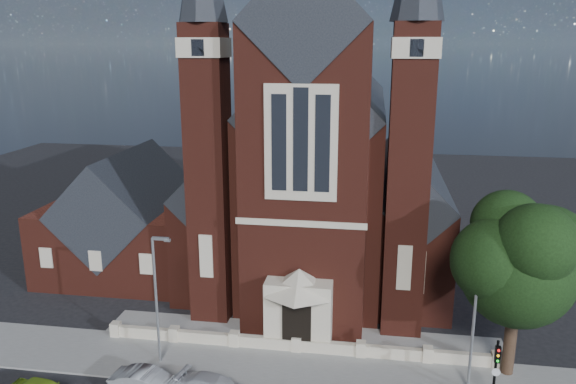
# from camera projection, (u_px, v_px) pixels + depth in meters

# --- Properties ---
(ground) EXTENTS (120.00, 120.00, 0.00)m
(ground) POSITION_uv_depth(u_px,v_px,m) (312.00, 294.00, 43.32)
(ground) COLOR black
(ground) RESTS_ON ground
(pavement_strip) EXTENTS (60.00, 5.00, 0.12)m
(pavement_strip) POSITION_uv_depth(u_px,v_px,m) (292.00, 370.00, 33.29)
(pavement_strip) COLOR slate
(pavement_strip) RESTS_ON ground
(forecourt_paving) EXTENTS (26.00, 3.00, 0.14)m
(forecourt_paving) POSITION_uv_depth(u_px,v_px,m) (301.00, 336.00, 37.12)
(forecourt_paving) COLOR slate
(forecourt_paving) RESTS_ON ground
(forecourt_wall) EXTENTS (24.00, 0.40, 0.90)m
(forecourt_wall) POSITION_uv_depth(u_px,v_px,m) (297.00, 352.00, 35.21)
(forecourt_wall) COLOR #BDAC96
(forecourt_wall) RESTS_ON ground
(church) EXTENTS (20.01, 34.90, 29.20)m
(church) POSITION_uv_depth(u_px,v_px,m) (323.00, 169.00, 48.82)
(church) COLOR #4E1E15
(church) RESTS_ON ground
(parish_hall) EXTENTS (12.00, 12.20, 10.24)m
(parish_hall) POSITION_uv_depth(u_px,v_px,m) (129.00, 223.00, 47.55)
(parish_hall) COLOR #4E1E15
(parish_hall) RESTS_ON ground
(street_tree) EXTENTS (6.40, 6.60, 10.70)m
(street_tree) POSITION_uv_depth(u_px,v_px,m) (522.00, 265.00, 30.79)
(street_tree) COLOR black
(street_tree) RESTS_ON ground
(street_lamp_left) EXTENTS (1.16, 0.22, 8.09)m
(street_lamp_left) POSITION_uv_depth(u_px,v_px,m) (157.00, 293.00, 32.82)
(street_lamp_left) COLOR gray
(street_lamp_left) RESTS_ON ground
(street_lamp_right) EXTENTS (1.16, 0.22, 8.09)m
(street_lamp_right) POSITION_uv_depth(u_px,v_px,m) (476.00, 315.00, 30.14)
(street_lamp_right) COLOR gray
(street_lamp_right) RESTS_ON ground
(traffic_signal) EXTENTS (0.28, 0.42, 4.00)m
(traffic_signal) POSITION_uv_depth(u_px,v_px,m) (496.00, 366.00, 29.02)
(traffic_signal) COLOR black
(traffic_signal) RESTS_ON ground
(car_silver_a) EXTENTS (4.51, 2.00, 1.44)m
(car_silver_a) POSITION_uv_depth(u_px,v_px,m) (149.00, 384.00, 30.69)
(car_silver_a) COLOR gray
(car_silver_a) RESTS_ON ground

